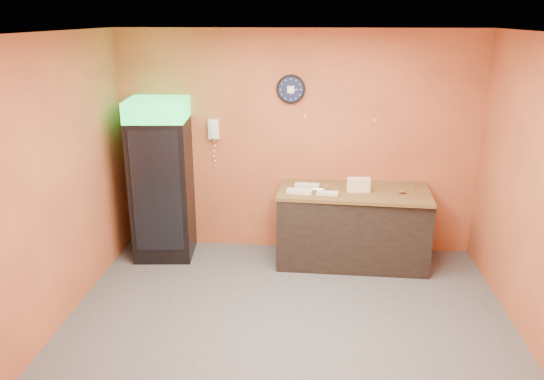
# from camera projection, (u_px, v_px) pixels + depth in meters

# --- Properties ---
(floor) EXTENTS (4.50, 4.50, 0.00)m
(floor) POSITION_uv_depth(u_px,v_px,m) (287.00, 330.00, 5.20)
(floor) COLOR #47474C
(floor) RESTS_ON ground
(back_wall) EXTENTS (4.50, 0.02, 2.80)m
(back_wall) POSITION_uv_depth(u_px,v_px,m) (297.00, 144.00, 6.66)
(back_wall) COLOR #C86638
(back_wall) RESTS_ON floor
(left_wall) EXTENTS (0.02, 4.00, 2.80)m
(left_wall) POSITION_uv_depth(u_px,v_px,m) (48.00, 189.00, 4.94)
(left_wall) COLOR #C86638
(left_wall) RESTS_ON floor
(ceiling) EXTENTS (4.50, 4.00, 0.02)m
(ceiling) POSITION_uv_depth(u_px,v_px,m) (290.00, 33.00, 4.32)
(ceiling) COLOR white
(ceiling) RESTS_ON back_wall
(beverage_cooler) EXTENTS (0.76, 0.77, 2.00)m
(beverage_cooler) POSITION_uv_depth(u_px,v_px,m) (161.00, 182.00, 6.55)
(beverage_cooler) COLOR black
(beverage_cooler) RESTS_ON floor
(prep_counter) EXTENTS (1.82, 0.85, 0.90)m
(prep_counter) POSITION_uv_depth(u_px,v_px,m) (352.00, 228.00, 6.52)
(prep_counter) COLOR black
(prep_counter) RESTS_ON floor
(wall_clock) EXTENTS (0.35, 0.06, 0.35)m
(wall_clock) POSITION_uv_depth(u_px,v_px,m) (291.00, 89.00, 6.42)
(wall_clock) COLOR black
(wall_clock) RESTS_ON back_wall
(wall_phone) EXTENTS (0.13, 0.11, 0.24)m
(wall_phone) POSITION_uv_depth(u_px,v_px,m) (214.00, 129.00, 6.63)
(wall_phone) COLOR white
(wall_phone) RESTS_ON back_wall
(butcher_paper) EXTENTS (1.85, 0.96, 0.04)m
(butcher_paper) POSITION_uv_depth(u_px,v_px,m) (354.00, 192.00, 6.37)
(butcher_paper) COLOR brown
(butcher_paper) RESTS_ON prep_counter
(sub_roll_stack) EXTENTS (0.28, 0.12, 0.17)m
(sub_roll_stack) POSITION_uv_depth(u_px,v_px,m) (358.00, 185.00, 6.28)
(sub_roll_stack) COLOR #F3E8BD
(sub_roll_stack) RESTS_ON butcher_paper
(wrapped_sandwich_left) EXTENTS (0.31, 0.15, 0.04)m
(wrapped_sandwich_left) POSITION_uv_depth(u_px,v_px,m) (299.00, 191.00, 6.25)
(wrapped_sandwich_left) COLOR silver
(wrapped_sandwich_left) RESTS_ON butcher_paper
(wrapped_sandwich_mid) EXTENTS (0.26, 0.13, 0.04)m
(wrapped_sandwich_mid) POSITION_uv_depth(u_px,v_px,m) (327.00, 193.00, 6.20)
(wrapped_sandwich_mid) COLOR silver
(wrapped_sandwich_mid) RESTS_ON butcher_paper
(wrapped_sandwich_right) EXTENTS (0.31, 0.14, 0.04)m
(wrapped_sandwich_right) POSITION_uv_depth(u_px,v_px,m) (307.00, 186.00, 6.46)
(wrapped_sandwich_right) COLOR silver
(wrapped_sandwich_right) RESTS_ON butcher_paper
(kitchen_tool) EXTENTS (0.07, 0.07, 0.07)m
(kitchen_tool) POSITION_uv_depth(u_px,v_px,m) (326.00, 188.00, 6.35)
(kitchen_tool) COLOR silver
(kitchen_tool) RESTS_ON butcher_paper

